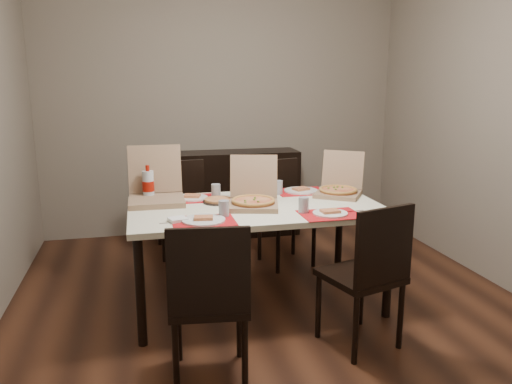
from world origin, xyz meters
TOP-DOWN VIEW (x-y plane):
  - ground at (0.00, 0.00)m, footprint 3.80×4.00m
  - room_walls at (0.00, 0.43)m, footprint 3.84×4.02m
  - sideboard at (0.00, 1.78)m, footprint 1.50×0.40m
  - dining_table at (-0.09, 0.08)m, footprint 1.80×1.00m
  - chair_near_left at (-0.57, -0.87)m, footprint 0.47×0.47m
  - chair_near_right at (0.42, -0.72)m, footprint 0.52×0.52m
  - chair_far_left at (-0.53, 1.01)m, footprint 0.46×0.46m
  - chair_far_right at (0.34, 0.88)m, footprint 0.50×0.50m
  - setting_near_left at (-0.50, -0.23)m, footprint 0.48×0.30m
  - setting_near_right at (0.29, -0.26)m, footprint 0.47×0.30m
  - setting_far_left at (-0.49, 0.39)m, footprint 0.47×0.30m
  - setting_far_right at (0.31, 0.42)m, footprint 0.51×0.30m
  - napkin_loose at (-0.12, 0.02)m, footprint 0.13×0.14m
  - pizza_box_center at (-0.12, 0.06)m, footprint 0.43×0.46m
  - pizza_box_right at (0.62, 0.25)m, footprint 0.48×0.49m
  - pizza_box_left at (-0.79, 0.36)m, footprint 0.41×0.45m
  - faina_plate at (-0.35, 0.23)m, footprint 0.22×0.22m
  - dip_bowl at (-0.04, 0.29)m, footprint 0.16×0.16m
  - soda_bottle at (-0.84, 0.43)m, footprint 0.09×0.09m

SIDE VIEW (x-z plane):
  - ground at x=0.00m, z-range -0.02..0.00m
  - sideboard at x=0.00m, z-range 0.00..0.90m
  - chair_near_left at x=-0.57m, z-range 0.05..0.98m
  - chair_near_right at x=0.42m, z-range 0.05..0.98m
  - chair_far_left at x=-0.53m, z-range 0.05..0.98m
  - chair_far_right at x=0.34m, z-range 0.05..0.98m
  - dining_table at x=-0.09m, z-range 0.31..1.06m
  - napkin_loose at x=-0.12m, z-range 0.75..0.77m
  - faina_plate at x=-0.35m, z-range 0.75..0.78m
  - dip_bowl at x=-0.04m, z-range 0.75..0.78m
  - setting_near_left at x=-0.50m, z-range 0.72..0.83m
  - setting_far_right at x=0.31m, z-range 0.72..0.83m
  - setting_far_left at x=-0.49m, z-range 0.72..0.83m
  - setting_near_right at x=0.29m, z-range 0.72..0.83m
  - pizza_box_right at x=0.62m, z-range 0.64..0.97m
  - pizza_box_center at x=-0.12m, z-range 0.63..0.98m
  - pizza_box_left at x=-0.79m, z-range 0.61..1.01m
  - soda_bottle at x=-0.84m, z-range 0.73..0.99m
  - room_walls at x=0.00m, z-range 0.42..3.04m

